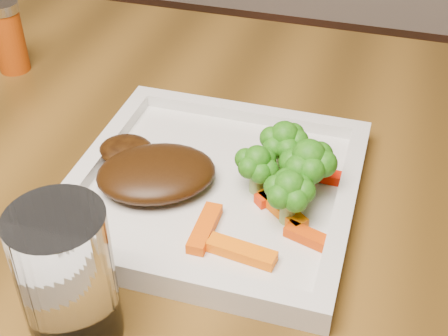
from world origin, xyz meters
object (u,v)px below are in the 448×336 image
(spice_shaker, at_px, (8,37))
(drinking_glass, at_px, (67,279))
(plate, at_px, (214,191))
(steak, at_px, (156,173))

(spice_shaker, bearing_deg, drinking_glass, -52.38)
(spice_shaker, relative_size, drinking_glass, 0.77)
(plate, distance_m, spice_shaker, 0.37)
(steak, bearing_deg, plate, 14.71)
(spice_shaker, xyz_separation_m, drinking_glass, (0.27, -0.35, 0.01))
(plate, relative_size, drinking_glass, 2.25)
(steak, xyz_separation_m, spice_shaker, (-0.27, 0.18, 0.02))
(plate, distance_m, steak, 0.06)
(plate, height_order, drinking_glass, drinking_glass)
(plate, xyz_separation_m, drinking_glass, (-0.05, -0.19, 0.05))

